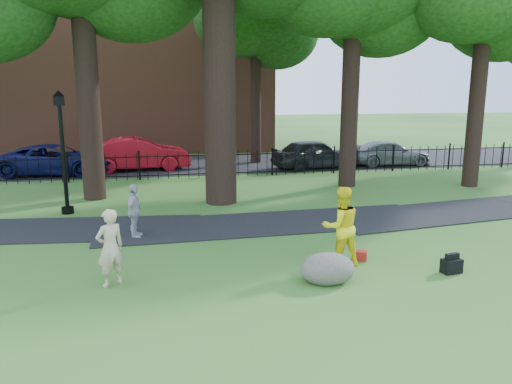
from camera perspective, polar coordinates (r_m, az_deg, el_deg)
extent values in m
plane|color=#2D6122|center=(11.24, 0.48, -9.22)|extent=(120.00, 120.00, 0.00)
cube|color=black|center=(15.06, 1.27, -3.66)|extent=(36.07, 3.85, 0.03)
cube|color=black|center=(26.66, -6.37, 3.18)|extent=(80.00, 7.00, 0.02)
cube|color=black|center=(22.57, -5.59, 4.21)|extent=(44.00, 0.04, 0.04)
cube|color=black|center=(22.70, -5.55, 2.11)|extent=(44.00, 0.04, 0.04)
cube|color=brown|center=(34.37, -14.65, 14.88)|extent=(18.00, 8.00, 12.00)
cylinder|color=black|center=(17.43, -4.24, 15.88)|extent=(1.10, 1.10, 10.50)
cylinder|color=black|center=(18.93, -18.79, 12.86)|extent=(0.80, 0.80, 9.10)
cylinder|color=black|center=(20.71, 10.76, 12.18)|extent=(0.70, 0.70, 8.40)
ellipsoid|color=#14350E|center=(22.30, 14.06, 20.38)|extent=(5.28, 5.28, 4.49)
cylinder|color=black|center=(22.18, 24.05, 10.90)|extent=(0.64, 0.64, 8.05)
ellipsoid|color=#14350E|center=(23.82, 26.51, 18.21)|extent=(4.96, 4.96, 4.22)
imported|color=beige|center=(10.73, -16.33, -6.12)|extent=(0.71, 0.64, 1.64)
imported|color=yellow|center=(11.59, 9.68, -3.90)|extent=(0.94, 0.76, 1.85)
imported|color=#B2B1B6|center=(13.93, -13.75, -2.14)|extent=(0.57, 0.94, 1.49)
ellipsoid|color=#6E675B|center=(10.75, 8.18, -8.39)|extent=(1.34, 1.11, 0.69)
cylinder|color=black|center=(17.08, -21.12, 3.36)|extent=(0.13, 0.13, 3.47)
cylinder|color=black|center=(17.38, -20.72, -1.95)|extent=(0.39, 0.39, 0.22)
cube|color=black|center=(16.92, -21.61, 9.72)|extent=(0.31, 0.31, 0.33)
cone|color=black|center=(16.92, -21.67, 10.46)|extent=(0.35, 0.35, 0.17)
cube|color=black|center=(12.00, 21.44, -7.86)|extent=(0.47, 0.34, 0.32)
cube|color=#A01D17|center=(12.22, 11.73, -7.12)|extent=(0.40, 0.34, 0.23)
imported|color=#B00D1B|center=(25.13, -13.27, 4.25)|extent=(5.05, 2.18, 1.62)
imported|color=#0E1248|center=(25.04, -21.93, 3.44)|extent=(5.30, 2.87, 1.41)
imported|color=black|center=(25.18, 6.78, 4.35)|extent=(4.55, 2.35, 1.48)
imported|color=gray|center=(27.06, 15.06, 4.30)|extent=(4.34, 1.90, 1.24)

